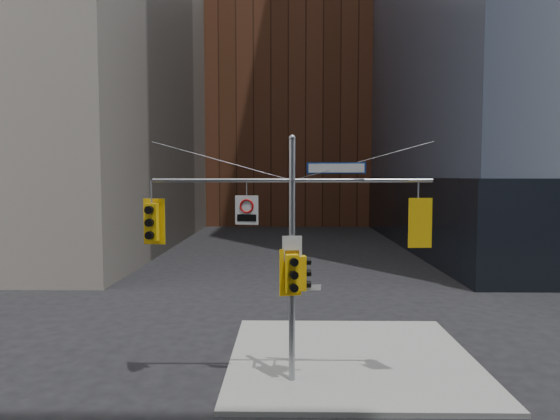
{
  "coord_description": "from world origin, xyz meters",
  "views": [
    {
      "loc": [
        -0.15,
        -12.26,
        6.12
      ],
      "look_at": [
        -0.35,
        2.0,
        5.15
      ],
      "focal_mm": 32.0,
      "sensor_mm": 36.0,
      "label": 1
    }
  ],
  "objects_px": {
    "traffic_light_pole_front": "(292,274)",
    "street_sign_blade": "(336,168)",
    "traffic_light_east_arm": "(418,222)",
    "traffic_light_pole_side": "(303,273)",
    "traffic_light_west_arm": "(152,222)",
    "regulatory_sign_arm": "(247,209)",
    "signal_assembly": "(292,235)"
  },
  "relations": [
    {
      "from": "traffic_light_west_arm",
      "to": "regulatory_sign_arm",
      "type": "bearing_deg",
      "value": 5.58
    },
    {
      "from": "regulatory_sign_arm",
      "to": "traffic_light_pole_front",
      "type": "bearing_deg",
      "value": -3.59
    },
    {
      "from": "street_sign_blade",
      "to": "regulatory_sign_arm",
      "type": "height_order",
      "value": "street_sign_blade"
    },
    {
      "from": "signal_assembly",
      "to": "street_sign_blade",
      "type": "bearing_deg",
      "value": 0.14
    },
    {
      "from": "signal_assembly",
      "to": "traffic_light_pole_front",
      "type": "bearing_deg",
      "value": -90.35
    },
    {
      "from": "traffic_light_west_arm",
      "to": "signal_assembly",
      "type": "bearing_deg",
      "value": 6.1
    },
    {
      "from": "traffic_light_pole_front",
      "to": "traffic_light_east_arm",
      "type": "bearing_deg",
      "value": -10.03
    },
    {
      "from": "traffic_light_east_arm",
      "to": "regulatory_sign_arm",
      "type": "relative_size",
      "value": 1.68
    },
    {
      "from": "traffic_light_pole_front",
      "to": "traffic_light_west_arm",
      "type": "bearing_deg",
      "value": 161.77
    },
    {
      "from": "regulatory_sign_arm",
      "to": "street_sign_blade",
      "type": "bearing_deg",
      "value": 7.65
    },
    {
      "from": "traffic_light_pole_front",
      "to": "regulatory_sign_arm",
      "type": "bearing_deg",
      "value": 155.01
    },
    {
      "from": "signal_assembly",
      "to": "street_sign_blade",
      "type": "distance_m",
      "value": 2.3
    },
    {
      "from": "signal_assembly",
      "to": "traffic_light_pole_front",
      "type": "height_order",
      "value": "signal_assembly"
    },
    {
      "from": "street_sign_blade",
      "to": "regulatory_sign_arm",
      "type": "xyz_separation_m",
      "value": [
        -2.56,
        -0.02,
        -1.17
      ]
    },
    {
      "from": "traffic_light_west_arm",
      "to": "traffic_light_east_arm",
      "type": "relative_size",
      "value": 0.95
    },
    {
      "from": "signal_assembly",
      "to": "traffic_light_pole_side",
      "type": "xyz_separation_m",
      "value": [
        0.32,
        0.01,
        -1.09
      ]
    },
    {
      "from": "street_sign_blade",
      "to": "regulatory_sign_arm",
      "type": "relative_size",
      "value": 1.99
    },
    {
      "from": "traffic_light_east_arm",
      "to": "traffic_light_pole_front",
      "type": "height_order",
      "value": "traffic_light_east_arm"
    },
    {
      "from": "traffic_light_pole_front",
      "to": "street_sign_blade",
      "type": "xyz_separation_m",
      "value": [
        1.26,
        0.27,
        2.99
      ]
    },
    {
      "from": "traffic_light_west_arm",
      "to": "regulatory_sign_arm",
      "type": "height_order",
      "value": "regulatory_sign_arm"
    },
    {
      "from": "traffic_light_east_arm",
      "to": "regulatory_sign_arm",
      "type": "bearing_deg",
      "value": -4.62
    },
    {
      "from": "traffic_light_pole_side",
      "to": "traffic_light_west_arm",
      "type": "bearing_deg",
      "value": 82.23
    },
    {
      "from": "traffic_light_east_arm",
      "to": "signal_assembly",
      "type": "bearing_deg",
      "value": -4.86
    },
    {
      "from": "traffic_light_west_arm",
      "to": "traffic_light_pole_front",
      "type": "relative_size",
      "value": 0.99
    },
    {
      "from": "traffic_light_pole_side",
      "to": "traffic_light_pole_front",
      "type": "distance_m",
      "value": 0.43
    },
    {
      "from": "street_sign_blade",
      "to": "regulatory_sign_arm",
      "type": "bearing_deg",
      "value": -172.51
    },
    {
      "from": "signal_assembly",
      "to": "regulatory_sign_arm",
      "type": "distance_m",
      "value": 1.51
    },
    {
      "from": "traffic_light_west_arm",
      "to": "traffic_light_east_arm",
      "type": "distance_m",
      "value": 7.65
    },
    {
      "from": "signal_assembly",
      "to": "traffic_light_east_arm",
      "type": "bearing_deg",
      "value": 0.0
    },
    {
      "from": "signal_assembly",
      "to": "traffic_light_west_arm",
      "type": "bearing_deg",
      "value": 179.81
    },
    {
      "from": "traffic_light_east_arm",
      "to": "traffic_light_pole_side",
      "type": "bearing_deg",
      "value": -5.08
    },
    {
      "from": "traffic_light_pole_front",
      "to": "street_sign_blade",
      "type": "distance_m",
      "value": 3.26
    }
  ]
}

